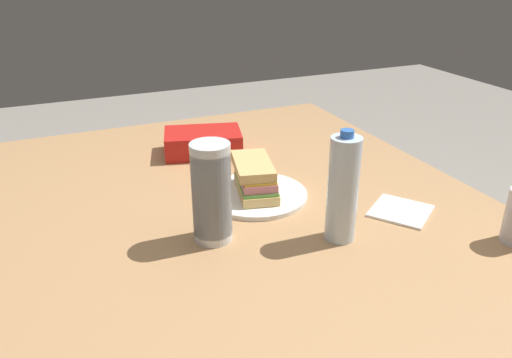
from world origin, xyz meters
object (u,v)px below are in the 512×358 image
dining_table (249,234)px  sandwich (255,177)px  plastic_cup_stack (212,193)px  water_bottle_tall (343,189)px  paper_plate (256,195)px  chip_bag (203,142)px

dining_table → sandwich: bearing=-43.6°
plastic_cup_stack → water_bottle_tall: bearing=-112.8°
paper_plate → water_bottle_tall: size_ratio=1.05×
dining_table → paper_plate: 0.10m
sandwich → plastic_cup_stack: bearing=132.8°
sandwich → water_bottle_tall: water_bottle_tall is taller
dining_table → sandwich: 0.15m
sandwich → chip_bag: size_ratio=0.87×
paper_plate → plastic_cup_stack: plastic_cup_stack is taller
sandwich → chip_bag: sandwich is taller
plastic_cup_stack → paper_plate: bearing=-48.1°
sandwich → plastic_cup_stack: 0.23m
paper_plate → chip_bag: bearing=4.6°
dining_table → water_bottle_tall: 0.33m
sandwich → plastic_cup_stack: plastic_cup_stack is taller
paper_plate → sandwich: (0.00, 0.00, 0.05)m
paper_plate → chip_bag: chip_bag is taller
water_bottle_tall → paper_plate: bearing=18.8°
dining_table → paper_plate: (0.03, -0.03, 0.09)m
paper_plate → water_bottle_tall: 0.29m
dining_table → paper_plate: bearing=-48.0°
chip_bag → paper_plate: bearing=109.7°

